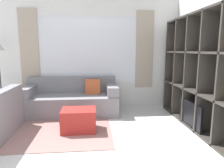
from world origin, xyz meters
TOP-DOWN VIEW (x-y plane):
  - wall_back at (0.00, 3.42)m, footprint 5.65×0.11m
  - wall_right at (2.26, 1.70)m, footprint 0.07×4.59m
  - area_rug at (-0.86, 1.97)m, footprint 2.54×1.76m
  - shelving_unit at (2.07, 1.83)m, footprint 0.38×2.58m
  - couch_main at (-0.40, 2.93)m, footprint 2.10×0.89m
  - ottoman at (-0.17, 1.85)m, footprint 0.61×0.45m

SIDE VIEW (x-z plane):
  - area_rug at x=-0.86m, z-range 0.00..0.01m
  - ottoman at x=-0.17m, z-range 0.00..0.41m
  - couch_main at x=-0.40m, z-range -0.10..0.70m
  - shelving_unit at x=2.07m, z-range -0.03..2.08m
  - wall_right at x=2.26m, z-range 0.00..2.70m
  - wall_back at x=0.00m, z-range 0.01..2.71m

